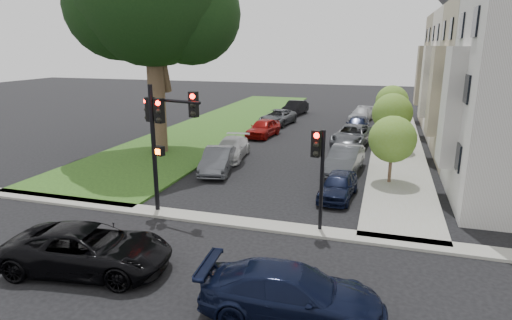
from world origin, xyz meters
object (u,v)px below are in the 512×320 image
(car_parked_2, at_px, (352,135))
(small_tree_b, at_px, (392,113))
(car_cross_far, at_px, (292,293))
(car_parked_8, at_px, (278,117))
(car_parked_5, at_px, (218,160))
(car_parked_1, at_px, (345,160))
(traffic_signal_secondary, at_px, (319,162))
(car_cross_near, at_px, (89,249))
(car_parked_7, at_px, (263,128))
(car_parked_4, at_px, (361,115))
(small_tree_a, at_px, (392,139))
(small_tree_c, at_px, (392,101))
(car_parked_0, at_px, (338,185))
(car_parked_6, at_px, (231,148))
(car_parked_3, at_px, (357,125))
(traffic_signal_main, at_px, (162,126))
(car_parked_9, at_px, (295,108))

(car_parked_2, bearing_deg, small_tree_b, -19.26)
(car_cross_far, height_order, car_parked_8, car_cross_far)
(small_tree_b, height_order, car_parked_5, small_tree_b)
(car_parked_1, bearing_deg, traffic_signal_secondary, -86.08)
(car_cross_near, height_order, car_parked_7, car_cross_near)
(car_parked_4, bearing_deg, small_tree_a, -73.85)
(small_tree_c, bearing_deg, car_parked_7, -154.86)
(car_parked_0, xyz_separation_m, car_parked_6, (-7.66, 5.68, 0.03))
(small_tree_b, distance_m, traffic_signal_secondary, 15.14)
(car_parked_3, distance_m, car_parked_4, 6.42)
(car_parked_0, height_order, car_parked_3, car_parked_3)
(small_tree_a, bearing_deg, car_parked_0, -128.35)
(car_parked_7, bearing_deg, traffic_signal_main, -81.55)
(car_parked_9, bearing_deg, car_parked_5, -81.09)
(car_parked_8, bearing_deg, car_cross_near, -81.59)
(small_tree_a, distance_m, car_parked_9, 24.19)
(traffic_signal_secondary, bearing_deg, car_parked_5, 136.21)
(car_parked_5, relative_size, car_parked_8, 0.86)
(car_parked_4, distance_m, car_parked_7, 12.34)
(car_cross_near, height_order, car_parked_6, car_cross_near)
(small_tree_c, relative_size, car_parked_2, 0.76)
(car_cross_far, distance_m, car_parked_3, 26.64)
(car_cross_far, relative_size, car_parked_0, 1.35)
(small_tree_a, bearing_deg, small_tree_c, 90.00)
(car_parked_4, xyz_separation_m, car_parked_9, (-7.10, 2.07, 0.10))
(car_parked_3, distance_m, car_parked_8, 7.79)
(small_tree_a, xyz_separation_m, car_parked_7, (-9.95, 9.96, -1.75))
(small_tree_a, height_order, car_parked_1, small_tree_a)
(car_parked_1, xyz_separation_m, car_parked_2, (-0.16, 7.53, -0.03))
(car_cross_near, xyz_separation_m, car_parked_5, (-0.18, 11.90, -0.03))
(small_tree_c, xyz_separation_m, car_parked_2, (-2.71, -5.60, -1.96))
(small_tree_c, relative_size, car_parked_8, 0.80)
(small_tree_b, height_order, traffic_signal_main, traffic_signal_main)
(traffic_signal_main, height_order, car_cross_far, traffic_signal_main)
(small_tree_a, distance_m, car_parked_1, 3.41)
(car_parked_3, height_order, car_parked_4, car_parked_3)
(small_tree_c, xyz_separation_m, car_parked_8, (-10.16, 1.01, -1.99))
(car_parked_2, distance_m, car_parked_7, 7.31)
(traffic_signal_main, distance_m, car_parked_2, 17.90)
(car_cross_near, height_order, car_parked_4, car_cross_near)
(traffic_signal_secondary, bearing_deg, car_parked_1, 88.34)
(car_cross_far, bearing_deg, small_tree_c, -9.34)
(car_parked_3, xyz_separation_m, car_parked_9, (-7.18, 8.49, -0.01))
(traffic_signal_secondary, distance_m, car_parked_6, 12.47)
(small_tree_b, bearing_deg, car_parked_7, 166.85)
(car_parked_1, height_order, car_parked_2, car_parked_1)
(small_tree_a, height_order, car_parked_7, small_tree_a)
(car_parked_0, distance_m, car_parked_3, 16.60)
(car_parked_5, bearing_deg, car_parked_2, 42.90)
(car_parked_6, bearing_deg, small_tree_a, -21.20)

